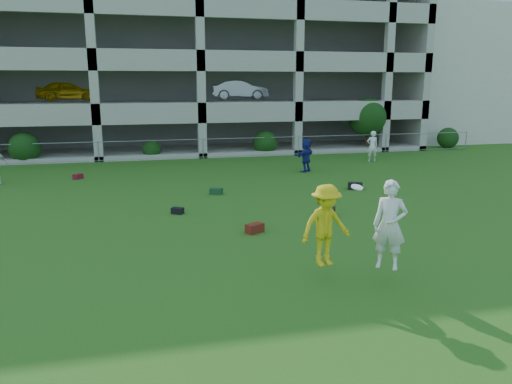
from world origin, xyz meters
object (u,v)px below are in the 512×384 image
object	(u,v)px
stucco_building	(455,76)
parking_garage	(185,61)
frisbee_contest	(345,225)
crate_d	(330,211)
bystander_d	(306,155)
bystander_e	(372,146)

from	to	relation	value
stucco_building	parking_garage	world-z (taller)	parking_garage
stucco_building	frisbee_contest	world-z (taller)	stucco_building
crate_d	frisbee_contest	distance (m)	5.89
bystander_d	parking_garage	size ratio (longest dim) A/B	0.06
bystander_d	frisbee_contest	distance (m)	14.34
parking_garage	frisbee_contest	bearing A→B (deg)	-88.76
frisbee_contest	bystander_e	bearing A→B (deg)	61.62
frisbee_contest	parking_garage	world-z (taller)	parking_garage
stucco_building	frisbee_contest	bearing A→B (deg)	-128.11
stucco_building	bystander_d	distance (m)	24.04
frisbee_contest	crate_d	bearing A→B (deg)	71.05
bystander_e	frisbee_contest	bearing A→B (deg)	67.63
stucco_building	bystander_d	bearing A→B (deg)	-141.43
frisbee_contest	stucco_building	bearing A→B (deg)	51.89
crate_d	parking_garage	world-z (taller)	parking_garage
crate_d	bystander_e	bearing A→B (deg)	57.34
stucco_building	bystander_e	distance (m)	18.95
stucco_building	crate_d	xyz separation A→B (m)	(-20.53, -23.11, -4.85)
bystander_e	crate_d	world-z (taller)	bystander_e
frisbee_contest	bystander_d	bearing A→B (deg)	74.28
stucco_building	crate_d	world-z (taller)	stucco_building
frisbee_contest	parking_garage	size ratio (longest dim) A/B	0.08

